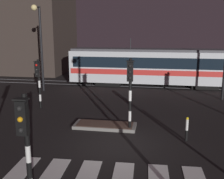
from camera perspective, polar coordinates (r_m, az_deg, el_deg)
name	(u,v)px	position (r m, az deg, el deg)	size (l,w,h in m)	color
ground_plane	(118,144)	(12.08, 1.19, -11.40)	(120.00, 120.00, 0.00)	black
rail_near	(139,87)	(23.83, 5.58, 0.59)	(80.00, 0.12, 0.03)	#59595E
rail_far	(140,84)	(25.23, 5.82, 1.25)	(80.00, 0.12, 0.03)	#59595E
traffic_island	(105,126)	(14.04, -1.47, -7.53)	(3.14, 1.20, 0.18)	slate
traffic_light_kerb_mid_left	(25,136)	(7.49, -17.66, -9.32)	(0.36, 0.42, 3.31)	black
traffic_light_corner_far_left	(38,77)	(17.47, -15.12, 2.63)	(0.36, 0.42, 3.09)	black
traffic_light_median_centre	(130,84)	(12.88, 3.80, 1.08)	(0.36, 0.42, 3.56)	black
street_lamp_trackside_left	(39,37)	(22.21, -14.91, 10.45)	(0.44, 1.21, 6.66)	black
tram	(156,66)	(24.19, 9.12, 4.83)	(15.12, 2.58, 4.15)	silver
bollard_island_edge	(187,129)	(12.69, 15.33, -7.95)	(0.12, 0.12, 1.11)	black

